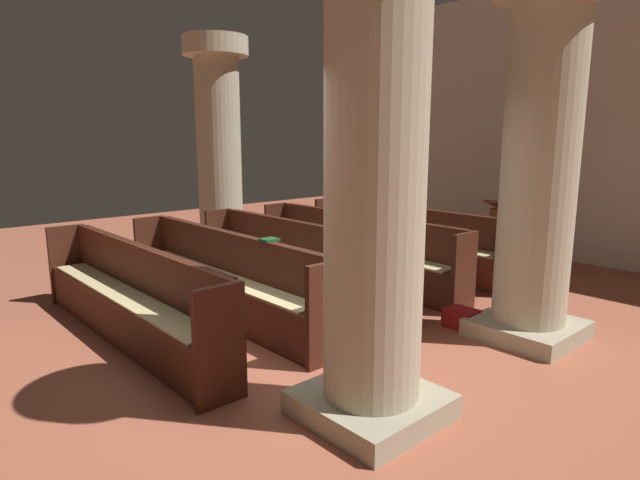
# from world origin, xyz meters

# --- Properties ---
(ground_plane) EXTENTS (19.20, 19.20, 0.00)m
(ground_plane) POSITION_xyz_m (0.00, 0.00, 0.00)
(ground_plane) COLOR #AD5B42
(back_wall) EXTENTS (10.00, 0.16, 4.50)m
(back_wall) POSITION_xyz_m (0.00, 6.08, 2.25)
(back_wall) COLOR silver
(back_wall) RESTS_ON ground
(pew_row_0) EXTENTS (3.66, 0.46, 0.96)m
(pew_row_0) POSITION_xyz_m (-1.18, 3.50, 0.51)
(pew_row_0) COLOR #4C2316
(pew_row_0) RESTS_ON ground
(pew_row_1) EXTENTS (3.66, 0.46, 0.96)m
(pew_row_1) POSITION_xyz_m (-1.18, 2.41, 0.51)
(pew_row_1) COLOR #4C2316
(pew_row_1) RESTS_ON ground
(pew_row_2) EXTENTS (3.66, 0.47, 0.96)m
(pew_row_2) POSITION_xyz_m (-1.18, 1.32, 0.51)
(pew_row_2) COLOR #4C2316
(pew_row_2) RESTS_ON ground
(pew_row_3) EXTENTS (3.66, 0.46, 0.96)m
(pew_row_3) POSITION_xyz_m (-1.18, 0.22, 0.51)
(pew_row_3) COLOR #4C2316
(pew_row_3) RESTS_ON ground
(pew_row_4) EXTENTS (3.66, 0.46, 0.96)m
(pew_row_4) POSITION_xyz_m (-1.18, -0.87, 0.51)
(pew_row_4) COLOR #4C2316
(pew_row_4) RESTS_ON ground
(pillar_aisle_side) EXTENTS (1.05, 1.05, 3.61)m
(pillar_aisle_side) POSITION_xyz_m (1.51, 2.23, 1.88)
(pillar_aisle_side) COLOR tan
(pillar_aisle_side) RESTS_ON ground
(pillar_far_side) EXTENTS (1.05, 1.05, 3.61)m
(pillar_far_side) POSITION_xyz_m (-3.81, 1.85, 1.88)
(pillar_far_side) COLOR tan
(pillar_far_side) RESTS_ON ground
(pillar_aisle_rear) EXTENTS (1.03, 1.03, 3.61)m
(pillar_aisle_rear) POSITION_xyz_m (1.51, -0.15, 1.88)
(pillar_aisle_rear) COLOR tan
(pillar_aisle_rear) RESTS_ON ground
(lectern) EXTENTS (0.48, 0.45, 1.08)m
(lectern) POSITION_xyz_m (-0.21, 4.69, 0.45)
(lectern) COLOR brown
(lectern) RESTS_ON ground
(hymn_book) EXTENTS (0.15, 0.18, 0.03)m
(hymn_book) POSITION_xyz_m (-0.49, 0.41, 0.97)
(hymn_book) COLOR #194723
(hymn_book) RESTS_ON pew_row_3
(kneeler_box_red) EXTENTS (0.33, 0.27, 0.21)m
(kneeler_box_red) POSITION_xyz_m (0.89, 1.96, 0.10)
(kneeler_box_red) COLOR maroon
(kneeler_box_red) RESTS_ON ground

